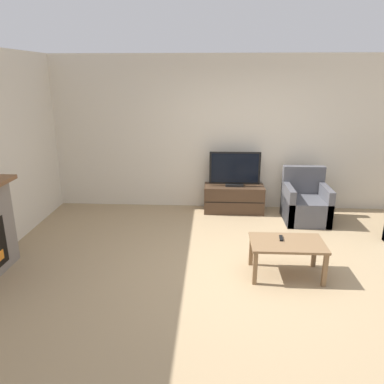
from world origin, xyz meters
The scene contains 7 objects.
ground_plane centered at (0.00, 0.00, 0.00)m, with size 24.00×24.00×0.00m, color #9E8460.
wall_back centered at (0.00, 2.46, 1.35)m, with size 12.00×0.06×2.70m.
tv_stand centered at (0.00, 2.17, 0.24)m, with size 1.05×0.45×0.48m.
tv centered at (0.00, 2.17, 0.76)m, with size 0.89×0.18×0.61m.
armchair centered at (1.17, 1.81, 0.28)m, with size 0.70×0.76×0.87m.
coffee_table centered at (0.52, -0.05, 0.38)m, with size 0.88×0.55×0.44m.
remote centered at (0.46, 0.03, 0.45)m, with size 0.06×0.15×0.02m.
Camera 1 is at (-0.40, -4.20, 2.35)m, focal length 35.00 mm.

